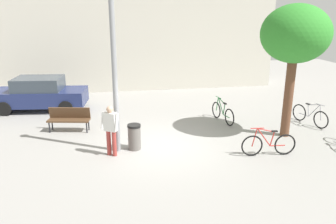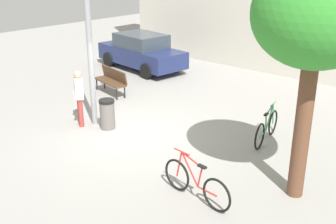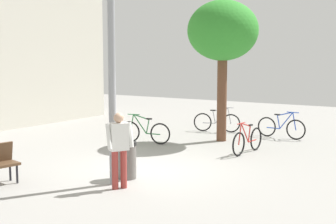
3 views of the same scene
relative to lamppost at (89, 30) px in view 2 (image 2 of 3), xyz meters
name	(u,v)px [view 2 (image 2 of 3)]	position (x,y,z in m)	size (l,w,h in m)	color
ground_plane	(135,135)	(1.48, 0.22, -2.79)	(36.00, 36.00, 0.00)	gray
lamppost	(89,30)	(0.00, 0.00, 0.00)	(0.28, 0.28, 5.13)	gray
person_by_lamppost	(79,94)	(-0.21, -0.35, -1.83)	(0.62, 0.50, 1.67)	#9E3833
park_bench	(112,79)	(-1.79, 2.26, -2.25)	(1.66, 0.77, 0.92)	#513823
plaza_tree	(316,17)	(6.22, 0.34, 0.89)	(2.38, 2.38, 4.76)	brown
bicycle_green	(267,128)	(4.43, 2.29, -2.41)	(0.39, 1.79, 0.97)	black
bicycle_red	(196,183)	(4.78, -1.23, -2.41)	(1.81, 0.20, 0.97)	black
parked_car_navy	(141,52)	(-3.43, 5.39, -2.02)	(4.37, 2.19, 1.55)	navy
trash_bin	(107,114)	(0.56, 0.03, -2.35)	(0.45, 0.45, 0.88)	#66605B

